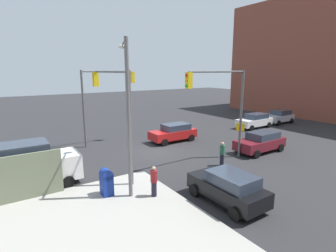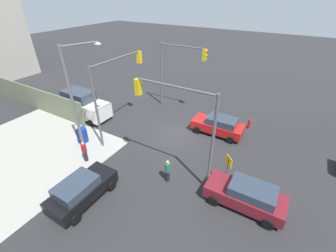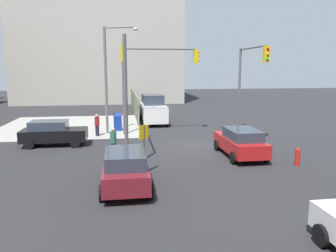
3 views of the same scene
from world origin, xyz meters
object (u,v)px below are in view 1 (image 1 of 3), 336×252
(traffic_signal_ne_corner, at_px, (114,100))
(coupe_maroon, at_px, (261,142))
(fire_hydrant, at_px, (178,129))
(coupe_white, at_px, (255,121))
(pedestrian_crossing, at_px, (154,181))
(hatchback_red, at_px, (174,132))
(coupe_silver, at_px, (279,116))
(traffic_signal_nw_corner, at_px, (222,98))
(van_white_delivery, at_px, (26,167))
(mailbox_blue, at_px, (107,181))
(traffic_signal_se_corner, at_px, (104,93))
(pedestrian_waiting, at_px, (222,153))
(sedan_black, at_px, (228,187))
(street_lamp_corner, at_px, (128,106))

(traffic_signal_ne_corner, bearing_deg, coupe_maroon, 168.27)
(fire_hydrant, bearing_deg, coupe_white, 164.05)
(pedestrian_crossing, bearing_deg, coupe_white, -39.22)
(hatchback_red, bearing_deg, coupe_white, 178.47)
(coupe_maroon, bearing_deg, coupe_silver, -152.08)
(traffic_signal_nw_corner, xyz_separation_m, van_white_delivery, (12.07, -2.70, -3.34))
(mailbox_blue, bearing_deg, traffic_signal_ne_corner, -121.77)
(traffic_signal_se_corner, height_order, pedestrian_waiting, traffic_signal_se_corner)
(fire_hydrant, height_order, pedestrian_waiting, pedestrian_waiting)
(traffic_signal_nw_corner, xyz_separation_m, fire_hydrant, (-2.52, -8.70, -4.14))
(traffic_signal_ne_corner, height_order, sedan_black, traffic_signal_ne_corner)
(fire_hydrant, relative_size, pedestrian_waiting, 0.56)
(pedestrian_waiting, bearing_deg, coupe_silver, 92.47)
(mailbox_blue, height_order, hatchback_red, hatchback_red)
(traffic_signal_nw_corner, distance_m, coupe_silver, 17.87)
(traffic_signal_nw_corner, bearing_deg, pedestrian_waiting, 55.52)
(traffic_signal_ne_corner, xyz_separation_m, fire_hydrant, (-9.50, -6.45, -4.17))
(van_white_delivery, relative_size, pedestrian_waiting, 3.19)
(traffic_signal_se_corner, distance_m, pedestrian_crossing, 11.72)
(street_lamp_corner, xyz_separation_m, hatchback_red, (-7.95, -7.38, -3.86))
(hatchback_red, bearing_deg, coupe_maroon, 121.43)
(hatchback_red, bearing_deg, coupe_silver, 179.21)
(street_lamp_corner, height_order, fire_hydrant, street_lamp_corner)
(sedan_black, xyz_separation_m, pedestrian_crossing, (2.67, -2.63, 0.01))
(coupe_white, bearing_deg, fire_hydrant, -15.95)
(pedestrian_waiting, bearing_deg, pedestrian_crossing, -98.02)
(street_lamp_corner, distance_m, coupe_silver, 25.22)
(coupe_silver, relative_size, hatchback_red, 0.90)
(traffic_signal_se_corner, bearing_deg, coupe_white, 170.21)
(street_lamp_corner, xyz_separation_m, coupe_maroon, (-11.95, -0.84, -3.86))
(traffic_signal_ne_corner, relative_size, pedestrian_waiting, 3.84)
(mailbox_blue, relative_size, pedestrian_crossing, 0.87)
(traffic_signal_nw_corner, bearing_deg, sedan_black, 49.09)
(traffic_signal_se_corner, distance_m, coupe_maroon, 13.71)
(coupe_maroon, distance_m, pedestrian_crossing, 11.24)
(coupe_maroon, distance_m, sedan_black, 9.54)
(fire_hydrant, xyz_separation_m, coupe_silver, (-13.81, 2.50, 0.36))
(traffic_signal_nw_corner, xyz_separation_m, pedestrian_crossing, (6.68, 2.00, -3.77))
(traffic_signal_nw_corner, height_order, mailbox_blue, traffic_signal_nw_corner)
(mailbox_blue, distance_m, coupe_silver, 25.89)
(street_lamp_corner, relative_size, coupe_white, 1.80)
(van_white_delivery, distance_m, pedestrian_crossing, 7.16)
(fire_hydrant, height_order, hatchback_red, hatchback_red)
(traffic_signal_se_corner, xyz_separation_m, hatchback_red, (-5.53, 2.58, -3.75))
(coupe_maroon, distance_m, pedestrian_waiting, 4.91)
(traffic_signal_ne_corner, xyz_separation_m, coupe_white, (-18.51, -3.88, -3.81))
(coupe_silver, bearing_deg, hatchback_red, -0.79)
(mailbox_blue, bearing_deg, pedestrian_crossing, 143.13)
(sedan_black, relative_size, hatchback_red, 0.94)
(traffic_signal_se_corner, bearing_deg, traffic_signal_nw_corner, 119.67)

